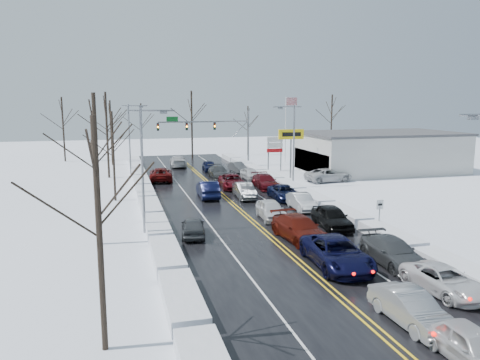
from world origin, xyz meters
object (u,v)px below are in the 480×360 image
object	(u,v)px
flagpole	(287,124)
oncoming_car_0	(208,197)
traffic_signal_mast	(214,129)
dealership_building	(379,152)
tires_plus_sign	(291,138)

from	to	relation	value
flagpole	oncoming_car_0	xyz separation A→B (m)	(-16.82, -22.96, -5.93)
traffic_signal_mast	dealership_building	world-z (taller)	traffic_signal_mast
flagpole	dealership_building	xyz separation A→B (m)	(8.80, -12.00, -3.27)
oncoming_car_0	traffic_signal_mast	bearing A→B (deg)	-101.26
flagpole	oncoming_car_0	distance (m)	29.07
flagpole	dealership_building	distance (m)	15.24
traffic_signal_mast	tires_plus_sign	world-z (taller)	traffic_signal_mast
dealership_building	traffic_signal_mast	bearing A→B (deg)	154.05
tires_plus_sign	dealership_building	world-z (taller)	tires_plus_sign
tires_plus_sign	flagpole	size ratio (longest dim) A/B	0.60
oncoming_car_0	flagpole	bearing A→B (deg)	-123.82
traffic_signal_mast	flagpole	size ratio (longest dim) A/B	1.33
dealership_building	oncoming_car_0	world-z (taller)	dealership_building
flagpole	dealership_building	bearing A→B (deg)	-53.73
dealership_building	oncoming_car_0	distance (m)	27.99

